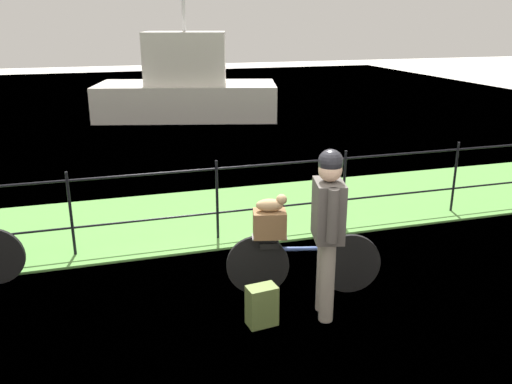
{
  "coord_description": "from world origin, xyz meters",
  "views": [
    {
      "loc": [
        -1.39,
        -4.16,
        2.8
      ],
      "look_at": [
        0.28,
        1.38,
        0.9
      ],
      "focal_mm": 37.3,
      "sensor_mm": 36.0,
      "label": 1
    }
  ],
  "objects": [
    {
      "name": "ground_plane",
      "position": [
        0.0,
        0.0,
        0.0
      ],
      "size": [
        60.0,
        60.0,
        0.0
      ],
      "primitive_type": "plane",
      "color": "beige"
    },
    {
      "name": "grass_strip",
      "position": [
        0.0,
        3.07,
        0.01
      ],
      "size": [
        27.0,
        2.4,
        0.03
      ],
      "primitive_type": "cube",
      "color": "#569342",
      "rests_on": "ground"
    },
    {
      "name": "harbor_water",
      "position": [
        0.0,
        11.23,
        0.0
      ],
      "size": [
        30.0,
        30.0,
        0.0
      ],
      "primitive_type": "plane",
      "color": "#60849E",
      "rests_on": "ground"
    },
    {
      "name": "iron_fence",
      "position": [
        -0.0,
        2.21,
        0.63
      ],
      "size": [
        18.04,
        0.04,
        1.09
      ],
      "color": "black",
      "rests_on": "ground"
    },
    {
      "name": "bicycle_main",
      "position": [
        0.54,
        0.56,
        0.35
      ],
      "size": [
        1.59,
        0.44,
        0.66
      ],
      "color": "black",
      "rests_on": "ground"
    },
    {
      "name": "wooden_crate",
      "position": [
        0.2,
        0.65,
        0.8
      ],
      "size": [
        0.38,
        0.31,
        0.27
      ],
      "primitive_type": "cube",
      "rotation": [
        0.0,
        0.0,
        -0.25
      ],
      "color": "brown",
      "rests_on": "bicycle_main"
    },
    {
      "name": "terrier_dog",
      "position": [
        0.22,
        0.64,
        1.01
      ],
      "size": [
        0.32,
        0.2,
        0.18
      ],
      "color": "tan",
      "rests_on": "wooden_crate"
    },
    {
      "name": "cyclist_person",
      "position": [
        0.59,
        0.08,
        1.0
      ],
      "size": [
        0.35,
        0.53,
        1.68
      ],
      "color": "gray",
      "rests_on": "ground"
    },
    {
      "name": "backpack_on_paving",
      "position": [
        -0.05,
        0.09,
        0.2
      ],
      "size": [
        0.3,
        0.21,
        0.4
      ],
      "primitive_type": "cube",
      "rotation": [
        0.0,
        0.0,
        3.26
      ],
      "color": "olive",
      "rests_on": "ground"
    },
    {
      "name": "moored_boat_near",
      "position": [
        1.17,
        11.32,
        0.87
      ],
      "size": [
        5.5,
        3.44,
        4.03
      ],
      "color": "silver",
      "rests_on": "ground"
    }
  ]
}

